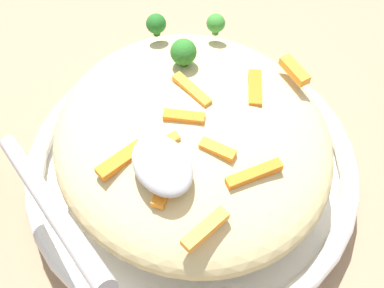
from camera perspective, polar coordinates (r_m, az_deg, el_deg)
ground_plane at (r=0.49m, az=0.00°, el=-4.09°), size 2.40×2.40×0.00m
serving_bowl at (r=0.47m, az=0.00°, el=-2.87°), size 0.30×0.30×0.04m
pasta_mound at (r=0.43m, az=0.00°, el=0.42°), size 0.24×0.23×0.07m
carrot_piece_0 at (r=0.42m, az=7.19°, el=5.86°), size 0.04×0.03×0.01m
carrot_piece_1 at (r=0.42m, az=-0.02°, el=6.01°), size 0.04×0.02×0.01m
carrot_piece_2 at (r=0.40m, az=-0.59°, el=2.61°), size 0.03×0.03×0.01m
carrot_piece_3 at (r=0.38m, az=6.88°, el=-3.35°), size 0.01×0.04×0.01m
carrot_piece_4 at (r=0.39m, az=-7.90°, el=-1.78°), size 0.02×0.04×0.01m
carrot_piece_5 at (r=0.38m, az=-3.62°, el=-0.38°), size 0.01×0.03×0.01m
carrot_piece_6 at (r=0.37m, az=-2.88°, el=-4.50°), size 0.03×0.03×0.01m
carrot_piece_7 at (r=0.38m, az=3.08°, el=-0.55°), size 0.03×0.02×0.01m
carrot_piece_8 at (r=0.44m, az=11.65°, el=7.61°), size 0.03×0.01×0.01m
carrot_piece_9 at (r=0.36m, az=1.48°, el=-9.41°), size 0.02×0.04×0.01m
broccoli_floret_0 at (r=0.43m, az=-0.95°, el=10.11°), size 0.02×0.02×0.03m
broccoli_floret_1 at (r=0.46m, az=-4.00°, el=13.11°), size 0.02×0.02×0.02m
broccoli_floret_2 at (r=0.46m, az=2.65°, el=13.20°), size 0.02×0.02×0.02m
serving_spoon at (r=0.35m, az=-7.76°, el=-3.71°), size 0.17×0.12×0.08m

